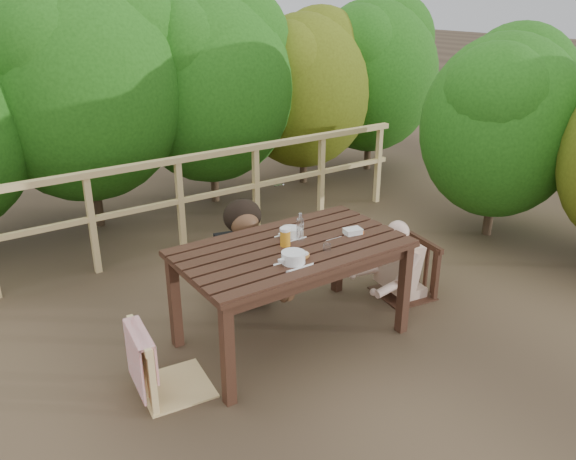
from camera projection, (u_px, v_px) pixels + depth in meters
ground at (292, 337)px, 4.56m from camera, size 60.00×60.00×0.00m
table at (292, 294)px, 4.41m from camera, size 1.69×0.95×0.78m
chair_left at (170, 327)px, 3.80m from camera, size 0.53×0.53×0.96m
chair_far at (239, 248)px, 5.06m from camera, size 0.54×0.54×0.89m
chair_right at (406, 247)px, 5.03m from camera, size 0.53×0.53×0.93m
woman at (237, 218)px, 4.97m from camera, size 0.75×0.84×1.44m
diner_right at (410, 233)px, 5.00m from camera, size 0.65×0.56×1.19m
railing at (181, 205)px, 5.89m from camera, size 5.60×0.10×1.01m
hedge_row at (160, 51)px, 6.48m from camera, size 6.60×1.60×3.80m
shrub_side at (575, 112)px, 5.55m from camera, size 1.40×2.20×2.90m
soup_near at (293, 258)px, 3.97m from camera, size 0.28×0.28×0.09m
soup_far at (290, 233)px, 4.40m from camera, size 0.25×0.25×0.08m
bread_roll at (302, 255)px, 4.05m from camera, size 0.11×0.08×0.07m
beer_glass at (285, 238)px, 4.22m from camera, size 0.08×0.08×0.16m
bottle at (300, 228)px, 4.30m from camera, size 0.06×0.06×0.23m
tumbler at (327, 248)px, 4.16m from camera, size 0.06×0.06×0.07m
butter_tub at (353, 232)px, 4.45m from camera, size 0.15×0.12×0.06m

